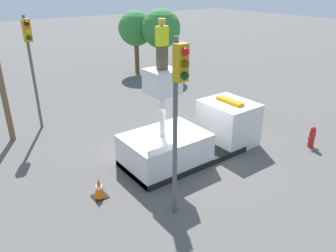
# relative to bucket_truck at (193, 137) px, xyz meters

# --- Properties ---
(ground_plane) EXTENTS (120.00, 120.00, 0.00)m
(ground_plane) POSITION_rel_bucket_truck_xyz_m (-0.52, 0.00, -0.86)
(ground_plane) COLOR #565451
(bucket_truck) EXTENTS (6.16, 2.39, 3.99)m
(bucket_truck) POSITION_rel_bucket_truck_xyz_m (0.00, 0.00, 0.00)
(bucket_truck) COLOR black
(bucket_truck) RESTS_ON ground
(worker) EXTENTS (0.40, 0.26, 1.75)m
(worker) POSITION_rel_bucket_truck_xyz_m (-1.59, 0.00, 4.00)
(worker) COLOR brown
(worker) RESTS_ON bucket_truck
(traffic_light_pole) EXTENTS (0.34, 0.57, 5.58)m
(traffic_light_pole) POSITION_rel_bucket_truck_xyz_m (-2.98, -2.70, 3.08)
(traffic_light_pole) COLOR #515156
(traffic_light_pole) RESTS_ON ground
(traffic_light_across) EXTENTS (0.34, 0.57, 5.49)m
(traffic_light_across) POSITION_rel_bucket_truck_xyz_m (-4.35, 6.72, 3.02)
(traffic_light_across) COLOR #515156
(traffic_light_across) RESTS_ON ground
(fire_hydrant) EXTENTS (0.50, 0.26, 0.99)m
(fire_hydrant) POSITION_rel_bucket_truck_xyz_m (4.78, -2.60, -0.38)
(fire_hydrant) COLOR #B2231E
(fire_hydrant) RESTS_ON ground
(traffic_cone_rear) EXTENTS (0.51, 0.51, 0.74)m
(traffic_cone_rear) POSITION_rel_bucket_truck_xyz_m (-4.58, -0.40, -0.51)
(traffic_cone_rear) COLOR black
(traffic_cone_rear) RESTS_ON ground
(tree_left_bg) EXTENTS (2.73, 2.73, 4.85)m
(tree_left_bg) POSITION_rel_bucket_truck_xyz_m (5.49, 13.50, 2.59)
(tree_left_bg) COLOR brown
(tree_left_bg) RESTS_ON ground
(tree_right_bg) EXTENTS (2.93, 2.93, 5.07)m
(tree_right_bg) POSITION_rel_bucket_truck_xyz_m (6.44, 11.41, 2.72)
(tree_right_bg) COLOR brown
(tree_right_bg) RESTS_ON ground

